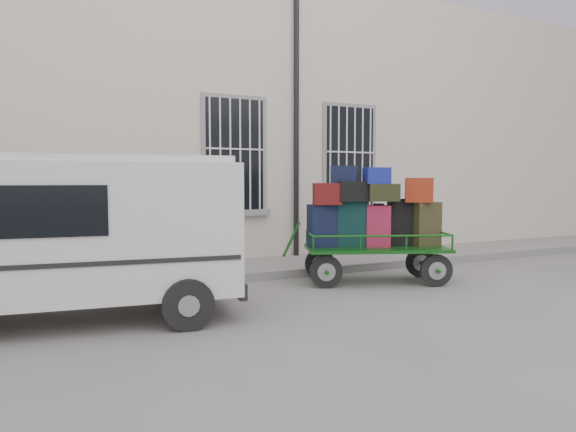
% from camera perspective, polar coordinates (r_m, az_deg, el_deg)
% --- Properties ---
extents(ground, '(80.00, 80.00, 0.00)m').
position_cam_1_polar(ground, '(7.98, 4.29, -8.63)').
color(ground, slate).
rests_on(ground, ground).
extents(building, '(24.00, 5.15, 6.00)m').
position_cam_1_polar(building, '(12.90, -8.14, 9.55)').
color(building, beige).
rests_on(building, ground).
extents(sidewalk, '(24.00, 1.70, 0.15)m').
position_cam_1_polar(sidewalk, '(9.89, -2.14, -5.71)').
color(sidewalk, slate).
rests_on(sidewalk, ground).
extents(luggage_cart, '(2.78, 1.87, 1.99)m').
position_cam_1_polar(luggage_cart, '(8.82, 9.42, -0.71)').
color(luggage_cart, black).
rests_on(luggage_cart, ground).
extents(van, '(4.22, 2.25, 2.03)m').
position_cam_1_polar(van, '(6.82, -22.97, -1.19)').
color(van, silver).
rests_on(van, ground).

